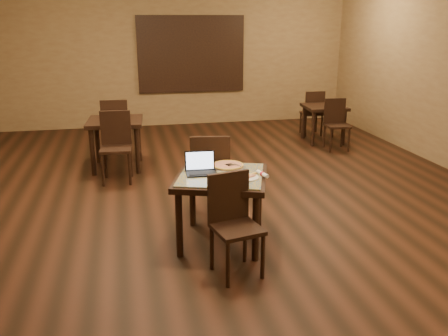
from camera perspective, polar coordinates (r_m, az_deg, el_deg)
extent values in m
plane|color=black|center=(6.12, -1.62, -4.56)|extent=(10.00, 10.00, 0.00)
cube|color=olive|center=(10.65, -6.71, 13.13)|extent=(8.00, 0.02, 3.00)
cube|color=#296798|center=(10.68, -3.96, 13.49)|extent=(2.20, 0.04, 1.50)
cube|color=black|center=(10.65, -3.94, 13.48)|extent=(2.34, 0.02, 1.64)
cylinder|color=black|center=(4.76, -5.42, -6.70)|extent=(0.07, 0.07, 0.71)
cylinder|color=black|center=(5.44, -3.82, -3.44)|extent=(0.07, 0.07, 0.71)
cylinder|color=black|center=(4.67, 3.83, -7.14)|extent=(0.07, 0.07, 0.71)
cylinder|color=black|center=(5.37, 4.21, -3.76)|extent=(0.07, 0.07, 0.71)
cube|color=black|center=(4.91, -0.31, -1.23)|extent=(1.16, 1.16, 0.06)
cube|color=#175197|center=(4.90, -0.31, -0.84)|extent=(1.06, 1.06, 0.02)
cylinder|color=black|center=(4.27, 0.46, -11.59)|extent=(0.04, 0.04, 0.44)
cylinder|color=black|center=(4.56, -1.48, -9.62)|extent=(0.04, 0.04, 0.44)
cylinder|color=black|center=(4.42, 4.68, -10.61)|extent=(0.04, 0.04, 0.44)
cylinder|color=black|center=(4.69, 2.53, -8.78)|extent=(0.04, 0.04, 0.44)
cube|color=black|center=(4.37, 1.57, -7.33)|extent=(0.50, 0.50, 0.04)
cube|color=black|center=(4.43, 0.52, -3.40)|extent=(0.41, 0.13, 0.47)
cylinder|color=black|center=(5.91, 0.08, -2.82)|extent=(0.04, 0.04, 0.49)
cylinder|color=black|center=(5.55, 0.37, -4.21)|extent=(0.04, 0.04, 0.49)
cylinder|color=black|center=(5.90, -3.69, -2.91)|extent=(0.04, 0.04, 0.49)
cylinder|color=black|center=(5.54, -3.65, -4.31)|extent=(0.04, 0.04, 0.49)
cube|color=black|center=(5.63, -1.75, -1.03)|extent=(0.51, 0.51, 0.04)
cube|color=black|center=(5.35, -1.68, 1.12)|extent=(0.45, 0.10, 0.52)
cube|color=black|center=(4.91, -2.71, -0.63)|extent=(0.33, 0.23, 0.02)
cube|color=black|center=(4.98, -2.94, 0.88)|extent=(0.32, 0.06, 0.21)
cube|color=silver|center=(4.98, -2.93, 0.90)|extent=(0.29, 0.05, 0.18)
cylinder|color=white|center=(4.78, 2.72, -1.15)|extent=(0.25, 0.25, 0.01)
cylinder|color=silver|center=(5.15, 0.46, 0.20)|extent=(0.37, 0.37, 0.01)
cylinder|color=beige|center=(5.14, 0.46, 0.33)|extent=(0.33, 0.33, 0.02)
torus|color=gold|center=(5.14, 0.46, 0.37)|extent=(0.34, 0.34, 0.02)
cube|color=silver|center=(5.12, 0.73, 0.39)|extent=(0.16, 0.23, 0.01)
cylinder|color=white|center=(4.86, 4.65, -0.71)|extent=(0.09, 0.19, 0.04)
cylinder|color=#B61629|center=(4.86, 4.65, -0.71)|extent=(0.05, 0.04, 0.04)
cylinder|color=black|center=(9.04, 10.67, 4.69)|extent=(0.07, 0.07, 0.67)
cylinder|color=black|center=(9.60, 9.55, 5.50)|extent=(0.07, 0.07, 0.67)
cylinder|color=black|center=(9.25, 14.24, 4.74)|extent=(0.07, 0.07, 0.67)
cylinder|color=black|center=(9.80, 12.94, 5.53)|extent=(0.07, 0.07, 0.67)
cube|color=black|center=(9.35, 11.98, 7.19)|extent=(0.81, 0.81, 0.06)
cylinder|color=black|center=(8.69, 12.71, 3.21)|extent=(0.04, 0.04, 0.42)
cylinder|color=black|center=(9.00, 11.97, 3.74)|extent=(0.04, 0.04, 0.42)
cylinder|color=black|center=(8.81, 14.79, 3.25)|extent=(0.04, 0.04, 0.42)
cylinder|color=black|center=(9.12, 13.98, 3.78)|extent=(0.04, 0.04, 0.42)
cube|color=black|center=(8.85, 13.47, 4.95)|extent=(0.42, 0.42, 0.04)
cube|color=black|center=(8.96, 13.17, 6.74)|extent=(0.40, 0.07, 0.45)
cylinder|color=black|center=(10.20, 11.03, 5.42)|extent=(0.04, 0.04, 0.42)
cylinder|color=black|center=(9.89, 11.65, 5.00)|extent=(0.04, 0.04, 0.42)
cylinder|color=black|center=(10.10, 9.20, 5.40)|extent=(0.04, 0.04, 0.42)
cylinder|color=black|center=(9.78, 9.77, 4.97)|extent=(0.04, 0.04, 0.42)
cube|color=black|center=(9.95, 10.48, 6.50)|extent=(0.42, 0.42, 0.04)
cube|color=black|center=(9.74, 10.89, 7.71)|extent=(0.40, 0.07, 0.45)
cylinder|color=black|center=(7.45, -15.55, 1.90)|extent=(0.07, 0.07, 0.75)
cylinder|color=black|center=(8.10, -14.99, 3.17)|extent=(0.07, 0.07, 0.75)
cylinder|color=black|center=(7.39, -10.37, 2.14)|extent=(0.07, 0.07, 0.75)
cylinder|color=black|center=(8.04, -10.22, 3.40)|extent=(0.07, 0.07, 0.75)
cube|color=black|center=(7.65, -12.98, 5.46)|extent=(0.90, 0.90, 0.06)
cylinder|color=black|center=(6.95, -14.39, -0.29)|extent=(0.04, 0.04, 0.47)
cylinder|color=black|center=(7.31, -14.10, 0.61)|extent=(0.04, 0.04, 0.47)
cylinder|color=black|center=(6.92, -11.28, -0.16)|extent=(0.04, 0.04, 0.47)
cylinder|color=black|center=(7.28, -11.14, 0.74)|extent=(0.04, 0.04, 0.47)
cube|color=black|center=(7.04, -12.87, 2.24)|extent=(0.47, 0.47, 0.04)
cube|color=black|center=(7.17, -12.90, 4.76)|extent=(0.44, 0.07, 0.50)
cylinder|color=black|center=(8.60, -11.36, 3.32)|extent=(0.04, 0.04, 0.47)
cylinder|color=black|center=(8.23, -11.49, 2.68)|extent=(0.04, 0.04, 0.47)
cylinder|color=black|center=(8.63, -13.87, 3.20)|extent=(0.04, 0.04, 0.47)
cylinder|color=black|center=(8.27, -14.10, 2.56)|extent=(0.04, 0.04, 0.47)
cube|color=black|center=(8.37, -12.82, 4.65)|extent=(0.47, 0.47, 0.04)
cube|color=black|center=(8.12, -13.06, 6.22)|extent=(0.44, 0.07, 0.50)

